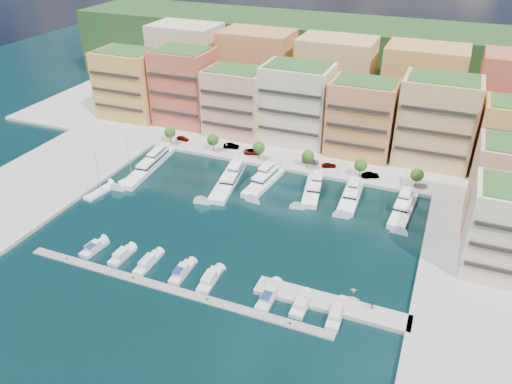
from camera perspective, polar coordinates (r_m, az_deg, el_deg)
ground at (r=128.90m, az=-1.93°, el=-3.25°), size 400.00×400.00×0.00m
north_quay at (r=180.63m, az=6.09°, el=6.82°), size 220.00×64.00×2.00m
east_quay at (r=115.86m, az=26.15°, el=-11.31°), size 34.00×76.00×2.00m
west_quay at (r=156.48m, az=-24.46°, el=0.25°), size 34.00×76.00×2.00m
hillside at (r=224.28m, az=9.72°, el=11.24°), size 240.00×40.00×58.00m
south_pontoon at (r=109.12m, az=-9.90°, el=-10.91°), size 72.00×2.20×0.35m
finger_pier at (r=104.92m, az=8.52°, el=-12.76°), size 32.00×5.00×2.00m
apartment_0 at (r=193.55m, az=-14.25°, el=11.88°), size 22.00×16.50×24.80m
apartment_1 at (r=183.20m, az=-8.17°, el=11.81°), size 20.00×16.50×26.80m
apartment_2 at (r=172.96m, az=-2.29°, el=10.28°), size 20.00×15.50×22.80m
apartment_3 at (r=167.15m, az=4.67°, el=10.04°), size 22.00×16.50×25.80m
apartment_4 at (r=160.91m, az=11.97°, el=8.29°), size 20.00×15.50×23.80m
apartment_5 at (r=160.37m, az=19.92°, el=7.62°), size 22.00×16.50×26.80m
apartment_east_a at (r=132.90m, az=27.14°, el=0.40°), size 18.00×14.50×22.80m
backblock_0 at (r=206.24m, az=-7.88°, el=14.38°), size 26.00×18.00×30.00m
backblock_1 at (r=193.55m, az=0.12°, el=13.62°), size 26.00×18.00×30.00m
backblock_2 at (r=184.89m, az=8.98°, el=12.47°), size 26.00×18.00×30.00m
backblock_3 at (r=180.85m, az=18.37°, el=10.92°), size 26.00×18.00×30.00m
tree_0 at (r=169.80m, az=-9.82°, el=6.72°), size 3.80×3.80×5.65m
tree_1 at (r=162.42m, az=-4.95°, el=5.96°), size 3.80×3.80×5.65m
tree_2 at (r=156.34m, az=0.32°, el=5.08°), size 3.80×3.80×5.65m
tree_3 at (r=151.70m, az=5.96°, el=4.09°), size 3.80×3.80×5.65m
tree_4 at (r=148.66m, az=11.86°, el=3.01°), size 3.80×3.80×5.65m
tree_5 at (r=147.29m, az=17.94°, el=1.86°), size 3.80×3.80×5.65m
lamppost_0 at (r=166.41m, az=-9.01°, el=5.95°), size 0.30×0.30×4.20m
lamppost_1 at (r=158.48m, az=-3.36°, el=5.02°), size 0.30×0.30×4.20m
lamppost_2 at (r=152.27m, az=2.80°, el=3.94°), size 0.30×0.30×4.20m
lamppost_3 at (r=148.00m, az=9.38°, el=2.74°), size 0.30×0.30×4.20m
lamppost_4 at (r=145.84m, az=16.24°, el=1.44°), size 0.30×0.30×4.20m
yacht_0 at (r=157.20m, az=-12.04°, el=3.09°), size 6.64×27.39×7.30m
yacht_2 at (r=146.03m, az=-3.05°, el=1.57°), size 8.60×25.12×7.30m
yacht_3 at (r=144.84m, az=0.95°, el=1.36°), size 6.61×19.02×7.30m
yacht_4 at (r=141.41m, az=6.53°, el=0.33°), size 7.25×17.91×7.30m
yacht_5 at (r=139.58m, az=10.82°, el=-0.42°), size 5.29×17.17×7.30m
yacht_6 at (r=137.47m, az=16.51°, el=-1.71°), size 5.63×19.15×7.30m
cruiser_1 at (r=124.00m, az=-18.01°, el=-6.13°), size 3.45×7.65×2.66m
cruiser_2 at (r=119.73m, az=-15.08°, el=-7.06°), size 2.87×7.52×2.55m
cruiser_3 at (r=116.17m, az=-12.25°, el=-7.94°), size 2.49×8.95×2.55m
cruiser_4 at (r=112.18m, az=-8.48°, el=-9.07°), size 2.82×8.25×2.66m
cruiser_5 at (r=109.48m, az=-5.32°, el=-9.98°), size 3.20×8.61×2.55m
cruiser_7 at (r=105.13m, az=1.47°, el=-11.83°), size 2.91×9.23×2.66m
cruiser_8 at (r=103.59m, az=5.21°, el=-12.76°), size 3.03×7.50×2.55m
cruiser_9 at (r=102.44m, az=9.13°, el=-13.68°), size 2.89×8.62×2.55m
sailboat_1 at (r=147.42m, az=-17.37°, el=0.01°), size 4.06×10.67×13.20m
sailboat_2 at (r=151.73m, az=-14.05°, el=1.42°), size 4.60×8.28×13.20m
tender_3 at (r=108.87m, az=11.08°, el=-10.89°), size 1.71×1.56×0.77m
tender_2 at (r=106.43m, az=10.81°, el=-11.98°), size 4.37×3.62×0.78m
car_0 at (r=172.22m, az=-8.38°, el=6.10°), size 4.59×2.34×1.50m
car_1 at (r=164.69m, az=-2.85°, el=5.28°), size 5.40×3.09×1.69m
car_2 at (r=160.78m, az=-0.39°, el=4.65°), size 6.18×4.25×1.57m
car_3 at (r=155.68m, az=6.27°, el=3.57°), size 5.61×2.79×1.57m
car_4 at (r=153.85m, az=8.33°, el=3.07°), size 4.77×3.38×1.51m
car_5 at (r=150.08m, az=12.95°, el=1.89°), size 5.23×3.65×1.64m
person_0 at (r=103.18m, az=5.70°, el=-12.05°), size 0.47×0.64×1.60m
person_1 at (r=103.84m, az=13.10°, el=-12.40°), size 1.04×0.87×1.93m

